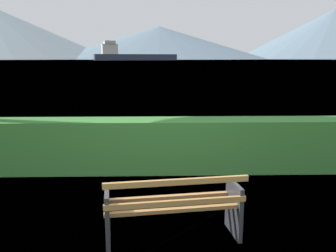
{
  "coord_description": "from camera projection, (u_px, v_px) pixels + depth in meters",
  "views": [
    {
      "loc": [
        -0.15,
        -3.93,
        2.18
      ],
      "look_at": [
        0.0,
        2.1,
        0.99
      ],
      "focal_mm": 37.12,
      "sensor_mm": 36.0,
      "label": 1
    }
  ],
  "objects": [
    {
      "name": "distant_hills",
      "position": [
        141.0,
        35.0,
        566.27
      ],
      "size": [
        932.38,
        411.3,
        85.44
      ],
      "color": "gray",
      "rests_on": "ground_plane"
    },
    {
      "name": "cargo_ship_large",
      "position": [
        130.0,
        55.0,
        306.34
      ],
      "size": [
        73.11,
        30.95,
        16.59
      ],
      "color": "#2D384C",
      "rests_on": "water_surface"
    },
    {
      "name": "hedge_row",
      "position": [
        167.0,
        145.0,
        6.76
      ],
      "size": [
        9.03,
        0.7,
        1.02
      ],
      "primitive_type": "cube",
      "color": "#387A33",
      "rests_on": "ground_plane"
    },
    {
      "name": "park_bench",
      "position": [
        173.0,
        207.0,
        4.14
      ],
      "size": [
        1.69,
        0.79,
        0.87
      ],
      "color": "#A0703F",
      "rests_on": "ground_plane"
    },
    {
      "name": "ground_plane",
      "position": [
        172.0,
        237.0,
        4.28
      ],
      "size": [
        1400.0,
        1400.0,
        0.0
      ],
      "primitive_type": "plane",
      "color": "#4C6B33"
    },
    {
      "name": "water_surface",
      "position": [
        159.0,
        60.0,
        306.67
      ],
      "size": [
        620.0,
        620.0,
        0.0
      ],
      "primitive_type": "plane",
      "color": "#6B8EA3",
      "rests_on": "ground_plane"
    }
  ]
}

